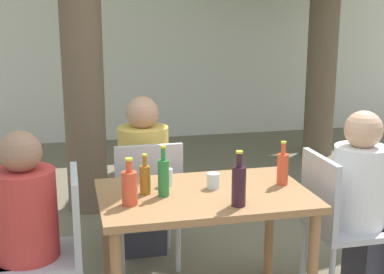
{
  "coord_description": "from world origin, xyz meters",
  "views": [
    {
      "loc": [
        -0.72,
        -2.76,
        1.74
      ],
      "look_at": [
        0.0,
        0.3,
        0.99
      ],
      "focal_mm": 50.0,
      "sensor_mm": 36.0,
      "label": 1
    }
  ],
  "objects_px": {
    "person_seated_1": "(370,213)",
    "drinking_glass_1": "(213,181)",
    "patio_chair_0": "(56,244)",
    "wine_bottle_4": "(239,185)",
    "green_bottle_1": "(164,177)",
    "patio_chair_2": "(147,197)",
    "person_seated_2": "(142,184)",
    "drinking_glass_0": "(167,177)",
    "amber_bottle_2": "(145,179)",
    "dining_table_front": "(204,209)",
    "patio_chair_1": "(335,218)",
    "soda_bottle_3": "(283,168)",
    "person_seated_0": "(10,248)",
    "soda_bottle_0": "(130,187)"
  },
  "relations": [
    {
      "from": "person_seated_1",
      "to": "drinking_glass_1",
      "type": "xyz_separation_m",
      "value": [
        -0.99,
        0.06,
        0.26
      ]
    },
    {
      "from": "patio_chair_0",
      "to": "person_seated_1",
      "type": "distance_m",
      "value": 1.88
    },
    {
      "from": "wine_bottle_4",
      "to": "green_bottle_1",
      "type": "bearing_deg",
      "value": 146.02
    },
    {
      "from": "patio_chair_2",
      "to": "person_seated_1",
      "type": "height_order",
      "value": "person_seated_1"
    },
    {
      "from": "person_seated_2",
      "to": "green_bottle_1",
      "type": "height_order",
      "value": "person_seated_2"
    },
    {
      "from": "drinking_glass_0",
      "to": "amber_bottle_2",
      "type": "bearing_deg",
      "value": -141.98
    },
    {
      "from": "dining_table_front",
      "to": "patio_chair_1",
      "type": "relative_size",
      "value": 1.31
    },
    {
      "from": "patio_chair_1",
      "to": "drinking_glass_1",
      "type": "height_order",
      "value": "patio_chair_1"
    },
    {
      "from": "drinking_glass_0",
      "to": "dining_table_front",
      "type": "bearing_deg",
      "value": -41.84
    },
    {
      "from": "green_bottle_1",
      "to": "soda_bottle_3",
      "type": "relative_size",
      "value": 1.1
    },
    {
      "from": "patio_chair_1",
      "to": "wine_bottle_4",
      "type": "height_order",
      "value": "wine_bottle_4"
    },
    {
      "from": "drinking_glass_0",
      "to": "patio_chair_0",
      "type": "bearing_deg",
      "value": -165.83
    },
    {
      "from": "patio_chair_2",
      "to": "person_seated_0",
      "type": "xyz_separation_m",
      "value": [
        -0.83,
        -0.61,
        -0.0
      ]
    },
    {
      "from": "patio_chair_2",
      "to": "drinking_glass_0",
      "type": "height_order",
      "value": "patio_chair_2"
    },
    {
      "from": "patio_chair_2",
      "to": "drinking_glass_1",
      "type": "relative_size",
      "value": 10.2
    },
    {
      "from": "person_seated_2",
      "to": "soda_bottle_3",
      "type": "xyz_separation_m",
      "value": [
        0.72,
        -0.82,
        0.31
      ]
    },
    {
      "from": "person_seated_2",
      "to": "green_bottle_1",
      "type": "relative_size",
      "value": 4.11
    },
    {
      "from": "patio_chair_0",
      "to": "green_bottle_1",
      "type": "distance_m",
      "value": 0.68
    },
    {
      "from": "patio_chair_2",
      "to": "soda_bottle_0",
      "type": "height_order",
      "value": "soda_bottle_0"
    },
    {
      "from": "drinking_glass_1",
      "to": "soda_bottle_0",
      "type": "bearing_deg",
      "value": -162.1
    },
    {
      "from": "soda_bottle_0",
      "to": "soda_bottle_3",
      "type": "relative_size",
      "value": 0.97
    },
    {
      "from": "patio_chair_1",
      "to": "person_seated_1",
      "type": "bearing_deg",
      "value": -90.0
    },
    {
      "from": "green_bottle_1",
      "to": "drinking_glass_0",
      "type": "relative_size",
      "value": 2.81
    },
    {
      "from": "person_seated_1",
      "to": "drinking_glass_0",
      "type": "relative_size",
      "value": 11.47
    },
    {
      "from": "patio_chair_2",
      "to": "person_seated_0",
      "type": "distance_m",
      "value": 1.03
    },
    {
      "from": "person_seated_1",
      "to": "soda_bottle_0",
      "type": "distance_m",
      "value": 1.53
    },
    {
      "from": "dining_table_front",
      "to": "person_seated_2",
      "type": "distance_m",
      "value": 0.89
    },
    {
      "from": "person_seated_2",
      "to": "drinking_glass_0",
      "type": "height_order",
      "value": "person_seated_2"
    },
    {
      "from": "patio_chair_1",
      "to": "green_bottle_1",
      "type": "relative_size",
      "value": 3.16
    },
    {
      "from": "patio_chair_2",
      "to": "drinking_glass_1",
      "type": "xyz_separation_m",
      "value": [
        0.3,
        -0.56,
        0.27
      ]
    },
    {
      "from": "person_seated_1",
      "to": "soda_bottle_3",
      "type": "xyz_separation_m",
      "value": [
        -0.58,
        0.03,
        0.32
      ]
    },
    {
      "from": "patio_chair_2",
      "to": "drinking_glass_0",
      "type": "bearing_deg",
      "value": 96.94
    },
    {
      "from": "person_seated_2",
      "to": "soda_bottle_0",
      "type": "bearing_deg",
      "value": 78.5
    },
    {
      "from": "patio_chair_1",
      "to": "person_seated_0",
      "type": "height_order",
      "value": "person_seated_0"
    },
    {
      "from": "green_bottle_1",
      "to": "drinking_glass_0",
      "type": "height_order",
      "value": "green_bottle_1"
    },
    {
      "from": "person_seated_1",
      "to": "soda_bottle_0",
      "type": "bearing_deg",
      "value": 93.94
    },
    {
      "from": "patio_chair_2",
      "to": "person_seated_2",
      "type": "distance_m",
      "value": 0.24
    },
    {
      "from": "person_seated_1",
      "to": "patio_chair_0",
      "type": "bearing_deg",
      "value": 90.0
    },
    {
      "from": "drinking_glass_0",
      "to": "person_seated_2",
      "type": "bearing_deg",
      "value": 94.58
    },
    {
      "from": "patio_chair_2",
      "to": "person_seated_1",
      "type": "bearing_deg",
      "value": 154.64
    },
    {
      "from": "dining_table_front",
      "to": "patio_chair_0",
      "type": "xyz_separation_m",
      "value": [
        -0.82,
        0.0,
        -0.13
      ]
    },
    {
      "from": "amber_bottle_2",
      "to": "patio_chair_1",
      "type": "bearing_deg",
      "value": -2.41
    },
    {
      "from": "soda_bottle_0",
      "to": "patio_chair_1",
      "type": "bearing_deg",
      "value": 4.69
    },
    {
      "from": "soda_bottle_3",
      "to": "amber_bottle_2",
      "type": "bearing_deg",
      "value": 178.73
    },
    {
      "from": "drinking_glass_1",
      "to": "patio_chair_1",
      "type": "bearing_deg",
      "value": -4.42
    },
    {
      "from": "soda_bottle_3",
      "to": "wine_bottle_4",
      "type": "height_order",
      "value": "wine_bottle_4"
    },
    {
      "from": "drinking_glass_0",
      "to": "drinking_glass_1",
      "type": "xyz_separation_m",
      "value": [
        0.25,
        -0.1,
        -0.01
      ]
    },
    {
      "from": "person_seated_1",
      "to": "person_seated_2",
      "type": "bearing_deg",
      "value": 56.76
    },
    {
      "from": "person_seated_1",
      "to": "drinking_glass_0",
      "type": "bearing_deg",
      "value": 82.57
    },
    {
      "from": "green_bottle_1",
      "to": "wine_bottle_4",
      "type": "xyz_separation_m",
      "value": [
        0.35,
        -0.24,
        0.0
      ]
    }
  ]
}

